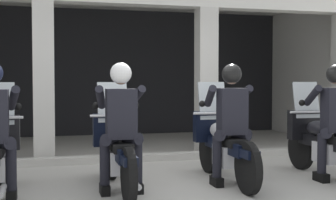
{
  "coord_description": "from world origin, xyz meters",
  "views": [
    {
      "loc": [
        -1.61,
        -6.08,
        1.37
      ],
      "look_at": [
        0.0,
        0.08,
        1.1
      ],
      "focal_mm": 50.36,
      "sensor_mm": 36.0,
      "label": 1
    }
  ],
  "objects_px": {
    "motorcycle_center_right": "(223,144)",
    "motorcycle_far_right": "(323,142)",
    "police_officer_center_left": "(121,116)",
    "motorcycle_center_left": "(118,149)",
    "police_officer_center_right": "(231,114)",
    "police_officer_far_right": "(335,112)"
  },
  "relations": [
    {
      "from": "motorcycle_center_right",
      "to": "motorcycle_far_right",
      "type": "bearing_deg",
      "value": -8.39
    },
    {
      "from": "police_officer_center_left",
      "to": "motorcycle_center_right",
      "type": "distance_m",
      "value": 1.57
    },
    {
      "from": "motorcycle_center_right",
      "to": "motorcycle_far_right",
      "type": "xyz_separation_m",
      "value": [
        1.46,
        -0.11,
        0.0
      ]
    },
    {
      "from": "motorcycle_center_left",
      "to": "police_officer_center_right",
      "type": "xyz_separation_m",
      "value": [
        1.46,
        -0.19,
        0.44
      ]
    },
    {
      "from": "motorcycle_center_left",
      "to": "police_officer_center_left",
      "type": "height_order",
      "value": "police_officer_center_left"
    },
    {
      "from": "police_officer_center_left",
      "to": "motorcycle_far_right",
      "type": "xyz_separation_m",
      "value": [
        2.93,
        0.26,
        -0.44
      ]
    },
    {
      "from": "motorcycle_center_left",
      "to": "police_officer_far_right",
      "type": "bearing_deg",
      "value": -13.89
    },
    {
      "from": "police_officer_center_right",
      "to": "motorcycle_far_right",
      "type": "height_order",
      "value": "police_officer_center_right"
    },
    {
      "from": "motorcycle_center_left",
      "to": "police_officer_far_right",
      "type": "height_order",
      "value": "police_officer_far_right"
    },
    {
      "from": "motorcycle_center_left",
      "to": "police_officer_far_right",
      "type": "relative_size",
      "value": 1.29
    },
    {
      "from": "police_officer_center_left",
      "to": "police_officer_center_right",
      "type": "relative_size",
      "value": 1.0
    },
    {
      "from": "motorcycle_far_right",
      "to": "police_officer_far_right",
      "type": "bearing_deg",
      "value": -92.96
    },
    {
      "from": "motorcycle_center_right",
      "to": "police_officer_far_right",
      "type": "bearing_deg",
      "value": -19.15
    },
    {
      "from": "police_officer_center_right",
      "to": "police_officer_center_left",
      "type": "bearing_deg",
      "value": 179.54
    },
    {
      "from": "motorcycle_center_left",
      "to": "police_officer_far_right",
      "type": "distance_m",
      "value": 2.97
    },
    {
      "from": "police_officer_center_right",
      "to": "motorcycle_center_right",
      "type": "bearing_deg",
      "value": 85.77
    },
    {
      "from": "motorcycle_far_right",
      "to": "motorcycle_center_right",
      "type": "bearing_deg",
      "value": 172.89
    },
    {
      "from": "motorcycle_center_left",
      "to": "motorcycle_far_right",
      "type": "height_order",
      "value": "same"
    },
    {
      "from": "police_officer_center_right",
      "to": "police_officer_far_right",
      "type": "relative_size",
      "value": 1.0
    },
    {
      "from": "motorcycle_center_left",
      "to": "motorcycle_far_right",
      "type": "relative_size",
      "value": 1.0
    },
    {
      "from": "police_officer_center_left",
      "to": "police_officer_center_right",
      "type": "bearing_deg",
      "value": -4.39
    },
    {
      "from": "motorcycle_center_right",
      "to": "police_officer_center_right",
      "type": "distance_m",
      "value": 0.52
    }
  ]
}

